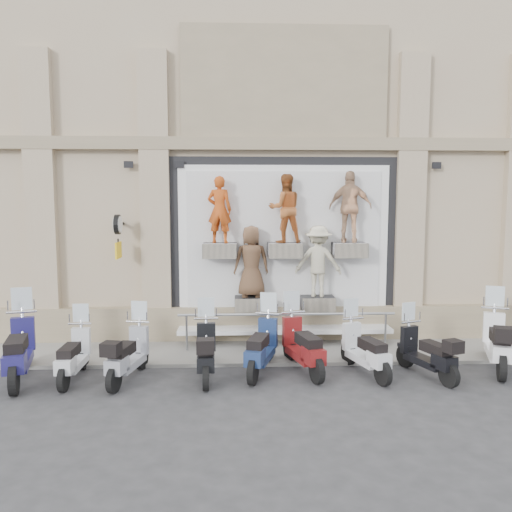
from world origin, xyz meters
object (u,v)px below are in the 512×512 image
object	(u,v)px
scooter_f	(303,334)
clock_sign_bracket	(118,231)
scooter_h	(427,342)
scooter_i	(498,330)
scooter_b	(73,345)
scooter_g	(365,339)
scooter_a	(18,337)
scooter_c	(128,344)
scooter_e	(262,336)
scooter_d	(206,341)
guard_rail	(287,333)

from	to	relation	value
scooter_f	clock_sign_bracket	bearing A→B (deg)	140.92
scooter_h	scooter_i	world-z (taller)	scooter_i
scooter_b	scooter_g	bearing A→B (deg)	0.05
scooter_a	scooter_c	bearing A→B (deg)	-16.98
scooter_c	scooter_e	xyz separation A→B (m)	(2.61, 0.32, 0.05)
clock_sign_bracket	scooter_i	distance (m)	8.57
clock_sign_bracket	scooter_i	size ratio (longest dim) A/B	0.50
scooter_h	scooter_e	bearing A→B (deg)	153.69
scooter_a	scooter_c	world-z (taller)	scooter_a
scooter_d	scooter_c	bearing A→B (deg)	-179.40
scooter_g	clock_sign_bracket	bearing A→B (deg)	142.62
scooter_f	scooter_b	bearing A→B (deg)	168.27
scooter_b	scooter_d	size ratio (longest dim) A/B	0.93
scooter_e	scooter_h	world-z (taller)	scooter_e
scooter_a	guard_rail	bearing A→B (deg)	1.27
scooter_d	scooter_f	bearing A→B (deg)	4.70
guard_rail	scooter_b	bearing A→B (deg)	-159.54
scooter_b	scooter_i	world-z (taller)	scooter_i
scooter_a	scooter_d	bearing A→B (deg)	-14.98
scooter_g	scooter_h	xyz separation A→B (m)	(1.18, -0.17, -0.03)
scooter_b	scooter_e	xyz separation A→B (m)	(3.69, 0.26, 0.08)
scooter_b	scooter_e	world-z (taller)	scooter_e
scooter_d	scooter_e	xyz separation A→B (m)	(1.11, 0.23, 0.03)
guard_rail	scooter_c	xyz separation A→B (m)	(-3.26, -1.69, 0.26)
scooter_b	scooter_c	bearing A→B (deg)	-4.39
scooter_d	scooter_i	world-z (taller)	scooter_i
scooter_c	scooter_e	world-z (taller)	scooter_e
clock_sign_bracket	scooter_f	size ratio (longest dim) A/B	0.53
scooter_i	scooter_e	bearing A→B (deg)	-158.98
scooter_g	scooter_a	bearing A→B (deg)	164.12
scooter_e	scooter_g	xyz separation A→B (m)	(2.07, -0.18, -0.05)
guard_rail	scooter_g	bearing A→B (deg)	-47.21
clock_sign_bracket	scooter_g	bearing A→B (deg)	-20.64
scooter_g	scooter_c	bearing A→B (deg)	165.08
scooter_h	scooter_b	bearing A→B (deg)	159.03
scooter_b	scooter_e	bearing A→B (deg)	3.23
guard_rail	scooter_e	distance (m)	1.54
scooter_c	scooter_b	bearing A→B (deg)	-172.07
scooter_c	scooter_h	world-z (taller)	scooter_c
clock_sign_bracket	scooter_g	xyz separation A→B (m)	(5.32, -2.01, -2.08)
scooter_a	scooter_i	xyz separation A→B (m)	(9.61, 0.31, -0.04)
scooter_h	scooter_i	xyz separation A→B (m)	(1.63, 0.38, 0.12)
scooter_f	scooter_g	xyz separation A→B (m)	(1.23, -0.20, -0.06)
scooter_b	scooter_d	xyz separation A→B (m)	(2.58, 0.02, 0.05)
scooter_f	scooter_c	bearing A→B (deg)	170.51
scooter_c	scooter_i	size ratio (longest dim) A/B	0.88
scooter_b	scooter_i	distance (m)	8.58
scooter_c	scooter_i	xyz separation A→B (m)	(7.50, 0.36, 0.10)
clock_sign_bracket	scooter_h	bearing A→B (deg)	-18.49
guard_rail	clock_sign_bracket	xyz separation A→B (m)	(-3.90, 0.47, 2.34)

